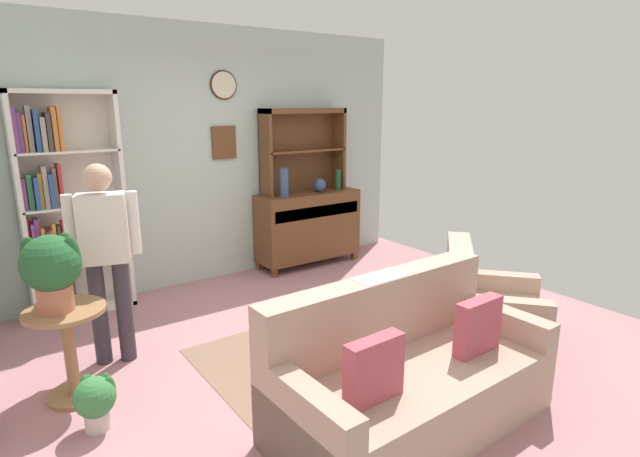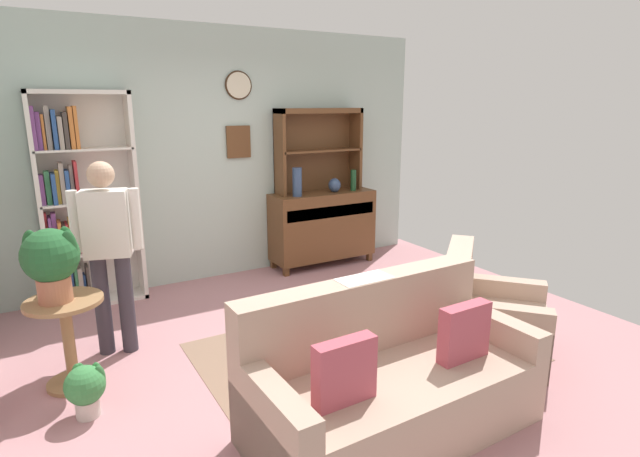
% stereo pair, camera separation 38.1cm
% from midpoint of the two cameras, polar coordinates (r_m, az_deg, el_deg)
% --- Properties ---
extents(ground_plane, '(5.40, 4.60, 0.02)m').
position_cam_midpoint_polar(ground_plane, '(4.37, -2.10, -13.06)').
color(ground_plane, '#B27A7F').
extents(wall_back, '(5.00, 0.09, 2.80)m').
position_cam_midpoint_polar(wall_back, '(5.82, -13.97, 8.00)').
color(wall_back, '#ADC1B7').
rests_on(wall_back, ground_plane).
extents(area_rug, '(2.51, 1.77, 0.01)m').
position_cam_midpoint_polar(area_rug, '(4.25, 2.51, -13.68)').
color(area_rug, '#846651').
rests_on(area_rug, ground_plane).
extents(bookshelf, '(0.90, 0.30, 2.10)m').
position_cam_midpoint_polar(bookshelf, '(5.31, -29.05, 2.15)').
color(bookshelf, silver).
rests_on(bookshelf, ground_plane).
extents(sideboard, '(1.30, 0.45, 0.92)m').
position_cam_midpoint_polar(sideboard, '(6.22, -3.12, 0.39)').
color(sideboard, brown).
rests_on(sideboard, ground_plane).
extents(sideboard_hutch, '(1.10, 0.26, 1.00)m').
position_cam_midpoint_polar(sideboard_hutch, '(6.15, -3.80, 10.14)').
color(sideboard_hutch, brown).
rests_on(sideboard_hutch, sideboard).
extents(vase_tall, '(0.11, 0.11, 0.33)m').
position_cam_midpoint_polar(vase_tall, '(5.85, -6.01, 5.22)').
color(vase_tall, '#33476B').
rests_on(vase_tall, sideboard).
extents(vase_round, '(0.15, 0.15, 0.17)m').
position_cam_midpoint_polar(vase_round, '(6.14, -1.82, 4.94)').
color(vase_round, '#33476B').
rests_on(vase_round, sideboard).
extents(bottle_wine, '(0.07, 0.07, 0.26)m').
position_cam_midpoint_polar(bottle_wine, '(6.26, 0.29, 5.54)').
color(bottle_wine, '#194223').
rests_on(bottle_wine, sideboard).
extents(couch_floral, '(1.82, 0.89, 0.90)m').
position_cam_midpoint_polar(couch_floral, '(3.29, 6.45, -16.53)').
color(couch_floral, tan).
rests_on(couch_floral, ground_plane).
extents(armchair_floral, '(1.08, 1.08, 0.88)m').
position_cam_midpoint_polar(armchair_floral, '(4.36, 16.10, -9.37)').
color(armchair_floral, tan).
rests_on(armchair_floral, ground_plane).
extents(plant_stand, '(0.52, 0.52, 0.66)m').
position_cam_midpoint_polar(plant_stand, '(3.95, -29.21, -11.39)').
color(plant_stand, '#997047').
rests_on(plant_stand, ground_plane).
extents(potted_plant_large, '(0.37, 0.37, 0.51)m').
position_cam_midpoint_polar(potted_plant_large, '(3.76, -30.81, -3.83)').
color(potted_plant_large, '#AD6B4C').
rests_on(potted_plant_large, plant_stand).
extents(potted_plant_small, '(0.25, 0.25, 0.35)m').
position_cam_midpoint_polar(potted_plant_small, '(3.63, -27.10, -16.94)').
color(potted_plant_small, beige).
rests_on(potted_plant_small, ground_plane).
extents(person_reading, '(0.52, 0.29, 1.56)m').
position_cam_midpoint_polar(person_reading, '(4.17, -25.67, -2.31)').
color(person_reading, '#38333D').
rests_on(person_reading, ground_plane).
extents(coffee_table, '(0.80, 0.50, 0.42)m').
position_cam_midpoint_polar(coffee_table, '(4.09, 0.75, -9.41)').
color(coffee_table, brown).
rests_on(coffee_table, ground_plane).
extents(book_stack, '(0.21, 0.16, 0.06)m').
position_cam_midpoint_polar(book_stack, '(4.12, 1.88, -7.83)').
color(book_stack, gray).
rests_on(book_stack, coffee_table).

